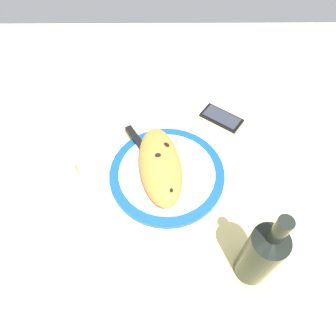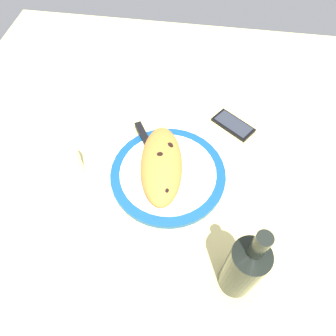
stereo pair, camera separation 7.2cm
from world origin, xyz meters
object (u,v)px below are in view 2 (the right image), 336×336
plate (168,174)px  calzone (161,166)px  water_glass (68,163)px  wine_bottle (244,267)px  knife (146,141)px  smartphone (233,125)px  fork (190,171)px

plate → calzone: size_ratio=1.19×
calzone → water_glass: size_ratio=3.03×
wine_bottle → plate: bearing=36.6°
water_glass → wine_bottle: 53.11cm
calzone → knife: (10.06, 6.23, -2.75)cm
smartphone → calzone: bearing=138.3°
wine_bottle → water_glass: bearing=63.2°
knife → plate: bearing=-140.3°
calzone → wine_bottle: size_ratio=0.99×
plate → calzone: 4.60cm
knife → fork: bearing=-121.0°
fork → wine_bottle: bearing=-153.8°
calzone → smartphone: 29.47cm
knife → smartphone: knife is taller
calzone → knife: bearing=31.8°
calzone → fork: size_ratio=1.58×
fork → smartphone: fork is taller
calzone → smartphone: calzone is taller
plate → smartphone: bearing=-39.5°
plate → wine_bottle: bearing=-143.4°
plate → fork: size_ratio=1.89×
plate → smartphone: size_ratio=2.28×
calzone → knife: calzone is taller
knife → smartphone: (11.69, -25.58, -1.83)cm
plate → knife: knife is taller
knife → water_glass: size_ratio=2.13×
calzone → wine_bottle: bearing=-140.5°
plate → knife: (9.64, 8.00, 1.48)cm
calzone → smartphone: size_ratio=1.91×
calzone → wine_bottle: wine_bottle is taller
calzone → smartphone: (21.75, -19.35, -4.57)cm
plate → smartphone: plate is taller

